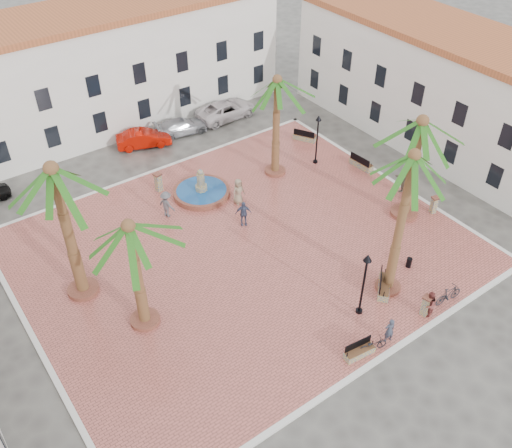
# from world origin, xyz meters

# --- Properties ---
(ground) EXTENTS (120.00, 120.00, 0.00)m
(ground) POSITION_xyz_m (0.00, 0.00, 0.00)
(ground) COLOR #56544F
(ground) RESTS_ON ground
(plaza) EXTENTS (26.00, 22.00, 0.15)m
(plaza) POSITION_xyz_m (0.00, 0.00, 0.07)
(plaza) COLOR #B6594F
(plaza) RESTS_ON ground
(kerb_n) EXTENTS (26.30, 0.30, 0.16)m
(kerb_n) POSITION_xyz_m (0.00, 11.00, 0.08)
(kerb_n) COLOR silver
(kerb_n) RESTS_ON ground
(kerb_s) EXTENTS (26.30, 0.30, 0.16)m
(kerb_s) POSITION_xyz_m (0.00, -11.00, 0.08)
(kerb_s) COLOR silver
(kerb_s) RESTS_ON ground
(kerb_e) EXTENTS (0.30, 22.30, 0.16)m
(kerb_e) POSITION_xyz_m (13.00, 0.00, 0.08)
(kerb_e) COLOR silver
(kerb_e) RESTS_ON ground
(kerb_w) EXTENTS (0.30, 22.30, 0.16)m
(kerb_w) POSITION_xyz_m (-13.00, 0.00, 0.08)
(kerb_w) COLOR silver
(kerb_w) RESTS_ON ground
(building_north) EXTENTS (30.40, 7.40, 9.50)m
(building_north) POSITION_xyz_m (-0.00, 19.99, 4.77)
(building_north) COLOR white
(building_north) RESTS_ON ground
(building_east) EXTENTS (7.40, 26.40, 9.00)m
(building_east) POSITION_xyz_m (19.99, 2.00, 4.52)
(building_east) COLOR white
(building_east) RESTS_ON ground
(fountain) EXTENTS (3.98, 3.98, 2.06)m
(fountain) POSITION_xyz_m (0.90, 6.38, 0.43)
(fountain) COLOR brown
(fountain) RESTS_ON plaza
(palm_nw) EXTENTS (5.77, 5.77, 8.73)m
(palm_nw) POSITION_xyz_m (-9.50, 2.27, 7.53)
(palm_nw) COLOR brown
(palm_nw) RESTS_ON plaza
(palm_sw) EXTENTS (5.22, 5.22, 6.98)m
(palm_sw) POSITION_xyz_m (-7.69, -1.83, 5.94)
(palm_sw) COLOR brown
(palm_sw) RESTS_ON plaza
(palm_s) EXTENTS (4.77, 4.77, 9.26)m
(palm_s) POSITION_xyz_m (4.79, -7.70, 8.20)
(palm_s) COLOR brown
(palm_s) RESTS_ON plaza
(palm_e) EXTENTS (5.81, 5.81, 7.40)m
(palm_e) POSITION_xyz_m (10.68, -3.45, 6.24)
(palm_e) COLOR brown
(palm_e) RESTS_ON plaza
(palm_ne) EXTENTS (4.99, 4.99, 7.63)m
(palm_ne) POSITION_xyz_m (6.77, 5.62, 6.61)
(palm_ne) COLOR brown
(palm_ne) RESTS_ON plaza
(bench_s) EXTENTS (1.73, 0.71, 0.89)m
(bench_s) POSITION_xyz_m (0.10, -10.23, 0.40)
(bench_s) COLOR gray
(bench_s) RESTS_ON plaza
(bench_se) EXTENTS (1.91, 1.80, 1.06)m
(bench_se) POSITION_xyz_m (4.43, -7.67, 0.45)
(bench_se) COLOR gray
(bench_se) RESTS_ON plaza
(bench_e) EXTENTS (0.73, 1.96, 1.02)m
(bench_e) POSITION_xyz_m (12.38, 2.40, 0.44)
(bench_e) COLOR gray
(bench_e) RESTS_ON plaza
(bench_ne) EXTENTS (1.40, 1.86, 0.96)m
(bench_ne) POSITION_xyz_m (11.48, 7.91, 0.42)
(bench_ne) COLOR gray
(bench_ne) RESTS_ON plaza
(lamppost_s) EXTENTS (0.46, 0.46, 4.23)m
(lamppost_s) POSITION_xyz_m (2.15, -8.09, 3.02)
(lamppost_s) COLOR black
(lamppost_s) RESTS_ON plaza
(lamppost_e) EXTENTS (0.43, 0.43, 3.96)m
(lamppost_e) POSITION_xyz_m (10.04, 4.88, 2.83)
(lamppost_e) COLOR black
(lamppost_e) RESTS_ON plaza
(bollard_se) EXTENTS (0.57, 0.57, 1.33)m
(bollard_se) POSITION_xyz_m (4.92, -10.28, 0.84)
(bollard_se) COLOR gray
(bollard_se) RESTS_ON plaza
(bollard_n) EXTENTS (0.59, 0.59, 1.42)m
(bollard_n) POSITION_xyz_m (-1.28, 8.52, 0.88)
(bollard_n) COLOR gray
(bollard_n) RESTS_ON plaza
(bollard_e) EXTENTS (0.53, 0.53, 1.25)m
(bollard_e) POSITION_xyz_m (12.40, -4.44, 0.80)
(bollard_e) COLOR gray
(bollard_e) RESTS_ON plaza
(litter_bin) EXTENTS (0.33, 0.33, 0.63)m
(litter_bin) POSITION_xyz_m (7.09, -7.16, 0.47)
(litter_bin) COLOR black
(litter_bin) RESTS_ON plaza
(cyclist_a) EXTENTS (0.65, 0.52, 1.57)m
(cyclist_a) POSITION_xyz_m (1.98, -10.40, 0.94)
(cyclist_a) COLOR #313646
(cyclist_a) RESTS_ON plaza
(bicycle_a) EXTENTS (1.66, 0.96, 0.83)m
(bicycle_a) POSITION_xyz_m (0.86, -10.40, 0.56)
(bicycle_a) COLOR black
(bicycle_a) RESTS_ON plaza
(cyclist_b) EXTENTS (0.96, 0.85, 1.66)m
(cyclist_b) POSITION_xyz_m (5.01, -10.40, 0.98)
(cyclist_b) COLOR brown
(cyclist_b) RESTS_ON plaza
(bicycle_b) EXTENTS (1.88, 0.72, 1.10)m
(bicycle_b) POSITION_xyz_m (6.68, -10.40, 0.70)
(bicycle_b) COLOR black
(bicycle_b) RESTS_ON plaza
(pedestrian_fountain_a) EXTENTS (0.97, 0.68, 1.89)m
(pedestrian_fountain_a) POSITION_xyz_m (2.45, 4.07, 1.10)
(pedestrian_fountain_a) COLOR gray
(pedestrian_fountain_a) RESTS_ON plaza
(pedestrian_fountain_b) EXTENTS (1.13, 0.89, 1.80)m
(pedestrian_fountain_b) POSITION_xyz_m (1.38, 1.93, 1.05)
(pedestrian_fountain_b) COLOR #3E4866
(pedestrian_fountain_b) RESTS_ON plaza
(pedestrian_north) EXTENTS (1.10, 1.40, 1.90)m
(pedestrian_north) POSITION_xyz_m (-2.21, 5.61, 1.10)
(pedestrian_north) COLOR #505056
(pedestrian_north) RESTS_ON plaza
(pedestrian_east) EXTENTS (1.06, 1.88, 1.93)m
(pedestrian_east) POSITION_xyz_m (12.40, -1.75, 1.11)
(pedestrian_east) COLOR #6E6455
(pedestrian_east) RESTS_ON plaza
(car_red) EXTENTS (4.48, 2.78, 1.39)m
(car_red) POSITION_xyz_m (0.75, 14.79, 0.70)
(car_red) COLOR #B71003
(car_red) RESTS_ON ground
(car_silver) EXTENTS (4.61, 2.44, 1.27)m
(car_silver) POSITION_xyz_m (4.15, 14.82, 0.64)
(car_silver) COLOR #9FA1A8
(car_silver) RESTS_ON ground
(car_white) EXTENTS (5.41, 2.59, 1.49)m
(car_white) POSITION_xyz_m (8.61, 14.91, 0.74)
(car_white) COLOR silver
(car_white) RESTS_ON ground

